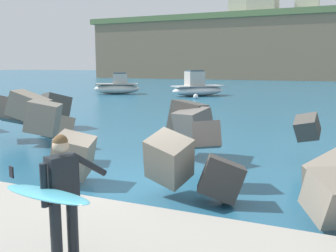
{
  "coord_description": "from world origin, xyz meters",
  "views": [
    {
      "loc": [
        4.11,
        -7.88,
        2.88
      ],
      "look_at": [
        0.51,
        0.5,
        1.4
      ],
      "focal_mm": 39.91,
      "sensor_mm": 36.0,
      "label": 1
    }
  ],
  "objects_px": {
    "boat_mid_left": "(197,88)",
    "station_building_annex": "(263,1)",
    "station_building_central": "(307,0)",
    "surfer_with_board": "(56,193)",
    "mooring_buoy_outer": "(196,96)",
    "boat_near_centre": "(117,87)",
    "station_building_east": "(244,6)",
    "station_building_west": "(258,11)"
  },
  "relations": [
    {
      "from": "surfer_with_board",
      "to": "station_building_west",
      "type": "bearing_deg",
      "value": 98.72
    },
    {
      "from": "boat_near_centre",
      "to": "station_building_west",
      "type": "height_order",
      "value": "station_building_west"
    },
    {
      "from": "surfer_with_board",
      "to": "station_building_annex",
      "type": "distance_m",
      "value": 85.31
    },
    {
      "from": "boat_near_centre",
      "to": "mooring_buoy_outer",
      "type": "relative_size",
      "value": 11.3
    },
    {
      "from": "mooring_buoy_outer",
      "to": "surfer_with_board",
      "type": "bearing_deg",
      "value": -74.56
    },
    {
      "from": "surfer_with_board",
      "to": "station_building_east",
      "type": "bearing_deg",
      "value": 100.53
    },
    {
      "from": "surfer_with_board",
      "to": "station_building_central",
      "type": "relative_size",
      "value": 0.34
    },
    {
      "from": "surfer_with_board",
      "to": "boat_mid_left",
      "type": "xyz_separation_m",
      "value": [
        -8.49,
        30.55,
        -0.52
      ]
    },
    {
      "from": "surfer_with_board",
      "to": "boat_mid_left",
      "type": "height_order",
      "value": "boat_mid_left"
    },
    {
      "from": "station_building_west",
      "to": "station_building_annex",
      "type": "xyz_separation_m",
      "value": [
        3.38,
        -12.76,
        0.25
      ]
    },
    {
      "from": "boat_mid_left",
      "to": "station_building_central",
      "type": "xyz_separation_m",
      "value": [
        6.25,
        54.04,
        15.97
      ]
    },
    {
      "from": "boat_near_centre",
      "to": "station_building_annex",
      "type": "distance_m",
      "value": 56.18
    },
    {
      "from": "surfer_with_board",
      "to": "boat_near_centre",
      "type": "height_order",
      "value": "boat_near_centre"
    },
    {
      "from": "boat_near_centre",
      "to": "station_building_central",
      "type": "xyz_separation_m",
      "value": [
        14.56,
        55.0,
        16.01
      ]
    },
    {
      "from": "boat_mid_left",
      "to": "station_building_annex",
      "type": "height_order",
      "value": "station_building_annex"
    },
    {
      "from": "boat_mid_left",
      "to": "station_building_west",
      "type": "bearing_deg",
      "value": 95.43
    },
    {
      "from": "station_building_west",
      "to": "station_building_annex",
      "type": "bearing_deg",
      "value": -75.15
    },
    {
      "from": "boat_near_centre",
      "to": "mooring_buoy_outer",
      "type": "height_order",
      "value": "boat_near_centre"
    },
    {
      "from": "station_building_west",
      "to": "station_building_annex",
      "type": "height_order",
      "value": "station_building_annex"
    },
    {
      "from": "station_building_central",
      "to": "station_building_annex",
      "type": "distance_m",
      "value": 9.2
    },
    {
      "from": "surfer_with_board",
      "to": "station_building_annex",
      "type": "bearing_deg",
      "value": 97.75
    },
    {
      "from": "station_building_central",
      "to": "surfer_with_board",
      "type": "bearing_deg",
      "value": -88.49
    },
    {
      "from": "mooring_buoy_outer",
      "to": "boat_near_centre",
      "type": "bearing_deg",
      "value": 166.17
    },
    {
      "from": "boat_mid_left",
      "to": "station_building_central",
      "type": "relative_size",
      "value": 0.89
    },
    {
      "from": "station_building_annex",
      "to": "station_building_central",
      "type": "bearing_deg",
      "value": 9.36
    },
    {
      "from": "boat_near_centre",
      "to": "station_building_east",
      "type": "xyz_separation_m",
      "value": [
        1.52,
        52.64,
        15.26
      ]
    },
    {
      "from": "surfer_with_board",
      "to": "station_building_east",
      "type": "distance_m",
      "value": 84.92
    },
    {
      "from": "station_building_west",
      "to": "station_building_annex",
      "type": "distance_m",
      "value": 13.2
    },
    {
      "from": "mooring_buoy_outer",
      "to": "boat_mid_left",
      "type": "bearing_deg",
      "value": 106.19
    },
    {
      "from": "station_building_west",
      "to": "station_building_east",
      "type": "relative_size",
      "value": 1.23
    },
    {
      "from": "station_building_central",
      "to": "station_building_annex",
      "type": "relative_size",
      "value": 0.75
    },
    {
      "from": "station_building_central",
      "to": "station_building_annex",
      "type": "xyz_separation_m",
      "value": [
        -9.08,
        -1.5,
        0.23
      ]
    },
    {
      "from": "station_building_central",
      "to": "station_building_east",
      "type": "relative_size",
      "value": 0.97
    },
    {
      "from": "boat_near_centre",
      "to": "station_building_east",
      "type": "height_order",
      "value": "station_building_east"
    },
    {
      "from": "station_building_west",
      "to": "station_building_central",
      "type": "height_order",
      "value": "station_building_central"
    },
    {
      "from": "surfer_with_board",
      "to": "boat_mid_left",
      "type": "distance_m",
      "value": 31.71
    },
    {
      "from": "station_building_east",
      "to": "boat_mid_left",
      "type": "bearing_deg",
      "value": -82.51
    },
    {
      "from": "boat_mid_left",
      "to": "mooring_buoy_outer",
      "type": "relative_size",
      "value": 12.26
    },
    {
      "from": "station_building_west",
      "to": "station_building_east",
      "type": "xyz_separation_m",
      "value": [
        -0.59,
        -13.62,
        -0.72
      ]
    },
    {
      "from": "station_building_west",
      "to": "station_building_central",
      "type": "xyz_separation_m",
      "value": [
        12.46,
        -11.26,
        0.03
      ]
    },
    {
      "from": "station_building_west",
      "to": "station_building_east",
      "type": "height_order",
      "value": "station_building_west"
    },
    {
      "from": "surfer_with_board",
      "to": "station_building_east",
      "type": "height_order",
      "value": "station_building_east"
    }
  ]
}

